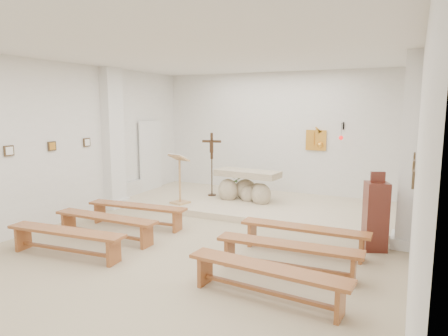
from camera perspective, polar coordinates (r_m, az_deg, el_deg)
The scene contains 29 objects.
ground at distance 7.22m, azimuth -4.90°, elevation -11.92°, with size 7.00×10.00×0.00m, color tan.
wall_left at distance 9.09m, azimuth -24.40°, elevation 2.95°, with size 0.02×10.00×3.50m, color white.
wall_right at distance 5.87m, azimuth 25.70°, elevation 0.08°, with size 0.02×10.00×3.50m, color white.
wall_back at distance 11.37m, azimuth 7.88°, elevation 4.65°, with size 7.00×0.02×3.50m, color white.
ceiling at distance 6.83m, azimuth -5.29°, elevation 16.66°, with size 7.00×10.00×0.02m, color silver.
sanctuary_platform at distance 10.24m, azimuth 5.12°, elevation -5.26°, with size 6.98×3.00×0.15m, color beige.
pilaster_left at distance 10.40m, azimuth -15.53°, elevation 4.04°, with size 0.26×0.55×3.50m, color white.
pilaster_right at distance 7.85m, azimuth 24.87°, elevation 2.12°, with size 0.26×0.55×3.50m, color white.
gold_wall_relief at distance 11.07m, azimuth 13.01°, elevation 3.89°, with size 0.55×0.04×0.55m, color gold.
sanctuary_lamp at distance 10.68m, azimuth 16.41°, elevation 4.44°, with size 0.11×0.36×0.44m.
station_frame_left_front at distance 8.59m, azimuth -28.38°, elevation 2.18°, with size 0.03×0.20×0.20m, color #43321D.
station_frame_left_mid at distance 9.21m, azimuth -23.36°, elevation 2.89°, with size 0.03×0.20×0.20m, color #43321D.
station_frame_left_rear at distance 9.89m, azimuth -19.00°, elevation 3.48°, with size 0.03×0.20×0.20m, color #43321D.
station_frame_right_front at distance 5.08m, azimuth 25.43°, elevation -1.46°, with size 0.03×0.20×0.20m, color #43321D.
station_frame_right_mid at distance 6.07m, azimuth 25.50°, elevation 0.07°, with size 0.03×0.20×0.20m, color #43321D.
station_frame_right_rear at distance 7.06m, azimuth 25.55°, elevation 1.18°, with size 0.03×0.20×0.20m, color #43321D.
radiator_left at distance 11.18m, azimuth -13.10°, elevation -3.22°, with size 0.10×0.85×0.52m, color silver.
radiator_right at distance 8.81m, azimuth 24.72°, elevation -7.04°, with size 0.10×0.85×0.52m, color silver.
altar at distance 10.32m, azimuth 3.25°, elevation -2.82°, with size 1.72×0.82×0.86m.
lectern at distance 9.95m, azimuth -6.40°, elevation -1.53°, with size 0.53×0.47×1.27m.
crucifix_stand at distance 10.74m, azimuth -1.76°, elevation 1.21°, with size 0.51×0.22×1.71m.
potted_plant at distance 11.09m, azimuth 1.67°, elevation -2.47°, with size 0.43×0.37×0.48m, color #355C24.
donation_pedestal at distance 7.63m, azimuth 20.83°, elevation -6.40°, with size 0.49×0.49×1.42m.
bench_left_front at distance 8.78m, azimuth -12.33°, elevation -5.91°, with size 2.26×0.54×0.47m.
bench_right_front at distance 7.21m, azimuth 11.34°, elevation -9.10°, with size 2.25×0.38×0.47m.
bench_left_second at distance 8.06m, azimuth -16.59°, elevation -7.38°, with size 2.24×0.36×0.47m.
bench_right_second at distance 6.33m, azimuth 9.12°, elevation -11.62°, with size 2.26×0.44×0.47m.
bench_left_third at distance 7.41m, azimuth -21.67°, elevation -9.08°, with size 2.27×0.55×0.47m.
bench_right_third at distance 5.47m, azimuth 6.12°, elevation -14.91°, with size 2.26×0.54×0.47m.
Camera 1 is at (3.45, -5.81, 2.55)m, focal length 32.00 mm.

